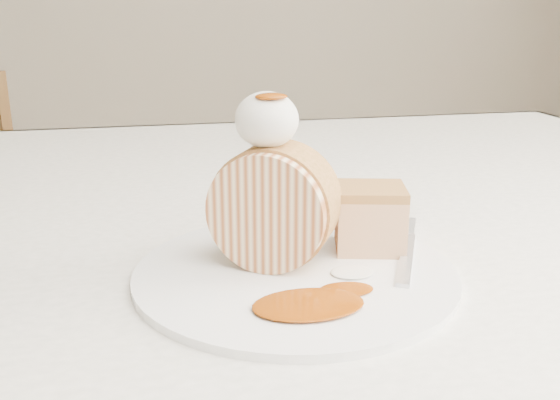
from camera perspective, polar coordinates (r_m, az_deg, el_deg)
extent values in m
cube|color=white|center=(0.71, -5.87, -1.01)|extent=(1.40, 0.90, 0.04)
cube|color=white|center=(1.17, -8.10, 0.10)|extent=(1.40, 0.01, 0.28)
cylinder|color=brown|center=(1.38, 19.64, -9.39)|extent=(0.06, 0.06, 0.71)
cylinder|color=brown|center=(1.81, -17.07, -8.39)|extent=(0.03, 0.03, 0.38)
cylinder|color=brown|center=(1.54, -21.97, -13.62)|extent=(0.03, 0.03, 0.38)
cylinder|color=white|center=(0.49, 1.40, -6.68)|extent=(0.30, 0.30, 0.01)
cylinder|color=beige|center=(0.48, -0.60, -0.63)|extent=(0.11, 0.09, 0.09)
cube|color=#BD7E47|center=(0.52, 8.22, -1.99)|extent=(0.07, 0.06, 0.05)
ellipsoid|color=white|center=(0.47, -1.22, 7.34)|extent=(0.05, 0.05, 0.04)
ellipsoid|color=#883705|center=(0.46, -0.81, 10.11)|extent=(0.02, 0.02, 0.01)
cube|color=silver|center=(0.51, 11.48, -5.25)|extent=(0.08, 0.14, 0.00)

